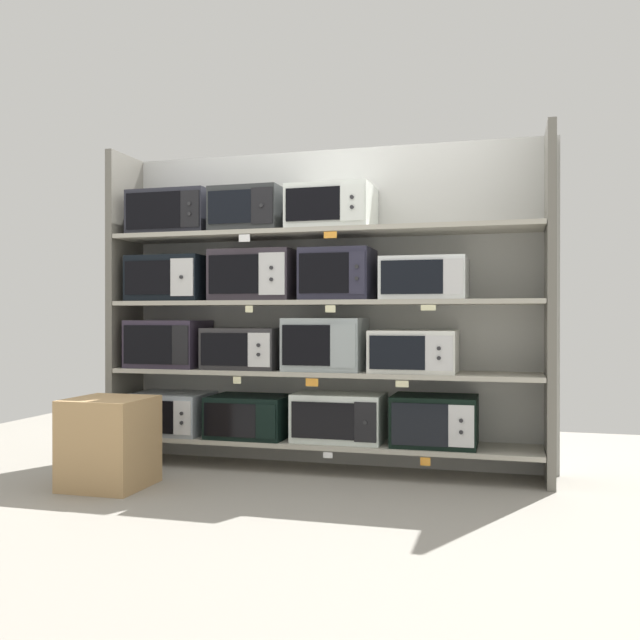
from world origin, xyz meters
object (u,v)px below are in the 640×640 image
microwave_10 (338,275)px  microwave_12 (173,214)px  microwave_7 (414,351)px  microwave_14 (332,208)px  microwave_4 (169,344)px  microwave_11 (425,279)px  microwave_3 (435,421)px  shipping_carton (109,442)px  microwave_13 (251,211)px  microwave_5 (244,348)px  microwave_0 (170,413)px  microwave_2 (339,417)px  microwave_1 (250,416)px  microwave_8 (171,279)px  microwave_9 (254,276)px  microwave_6 (325,344)px

microwave_10 → microwave_12: microwave_12 is taller
microwave_7 → microwave_14: (-0.53, 0.00, 0.92)m
microwave_4 → microwave_11: 1.81m
microwave_3 → shipping_carton: 1.97m
microwave_12 → microwave_13: (0.57, 0.00, -0.01)m
microwave_5 → microwave_14: microwave_14 is taller
microwave_0 → microwave_2: bearing=0.0°
microwave_10 → microwave_12: size_ratio=0.79×
microwave_1 → microwave_8: bearing=180.0°
microwave_7 → microwave_13: size_ratio=1.15×
microwave_8 → microwave_14: size_ratio=1.00×
microwave_2 → microwave_5: bearing=-180.0°
microwave_8 → microwave_10: (1.19, -0.00, 0.01)m
microwave_3 → microwave_9: size_ratio=0.94×
microwave_7 → microwave_14: 1.06m
microwave_5 → microwave_1: bearing=0.0°
microwave_0 → microwave_9: size_ratio=0.95×
microwave_0 → microwave_7: (1.68, 0.00, 0.45)m
microwave_5 → microwave_7: microwave_5 is taller
microwave_8 → shipping_carton: 1.26m
microwave_3 → shipping_carton: shipping_carton is taller
microwave_11 → microwave_13: bearing=180.0°
microwave_2 → shipping_carton: size_ratio=1.11×
microwave_13 → microwave_14: size_ratio=0.87×
microwave_6 → microwave_7: microwave_6 is taller
microwave_6 → microwave_10: size_ratio=1.13×
microwave_0 → microwave_4: 0.48m
microwave_6 → microwave_7: bearing=-0.0°
microwave_1 → microwave_8: size_ratio=0.98×
microwave_6 → microwave_10: microwave_10 is taller
microwave_5 → microwave_6: bearing=0.0°
microwave_11 → shipping_carton: 2.14m
microwave_1 → microwave_3: microwave_3 is taller
microwave_11 → shipping_carton: (-1.75, -0.76, -0.97)m
microwave_8 → microwave_1: bearing=-0.0°
microwave_4 → microwave_5: 0.56m
microwave_4 → microwave_7: 1.70m
microwave_7 → microwave_12: 1.91m
microwave_11 → microwave_2: bearing=180.0°
microwave_11 → microwave_12: size_ratio=0.91×
microwave_9 → microwave_11: (1.13, -0.00, -0.04)m
microwave_3 → microwave_1: bearing=180.0°
microwave_3 → microwave_10: microwave_10 is taller
microwave_2 → microwave_6: 0.48m
microwave_2 → microwave_5: size_ratio=1.14×
microwave_12 → microwave_11: bearing=0.0°
microwave_3 → microwave_12: (-1.79, 0.00, 1.36)m
microwave_3 → microwave_10: bearing=180.0°
microwave_0 → microwave_14: microwave_14 is taller
microwave_1 → microwave_10: (0.61, 0.00, 0.94)m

